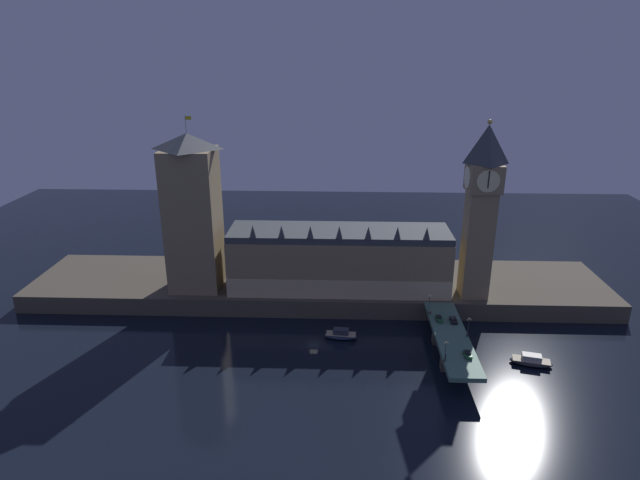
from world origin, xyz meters
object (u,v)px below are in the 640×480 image
car_southbound_lead (468,354)px  pedestrian_far_rail (431,313)px  car_northbound_lead (439,318)px  car_southbound_trail (453,320)px  street_lamp_near (446,349)px  pedestrian_mid_walk (467,334)px  boat_upstream (341,335)px  clock_tower (481,207)px  boat_downstream (531,361)px  street_lamp_mid (469,324)px  pedestrian_near_rail (445,356)px  street_lamp_far (429,302)px  victoria_tower (193,213)px

car_southbound_lead → pedestrian_far_rail: size_ratio=2.44×
car_northbound_lead → pedestrian_far_rail: 4.22m
car_southbound_trail → street_lamp_near: (-7.13, -23.61, 3.41)m
pedestrian_mid_walk → boat_upstream: size_ratio=0.15×
pedestrian_mid_walk → clock_tower: bearing=74.5°
boat_downstream → pedestrian_mid_walk: bearing=170.3°
car_southbound_trail → street_lamp_mid: bearing=-73.4°
car_northbound_lead → pedestrian_far_rail: bearing=122.2°
car_northbound_lead → boat_upstream: size_ratio=0.37×
pedestrian_far_rail → car_southbound_trail: bearing=-33.9°
clock_tower → pedestrian_near_rail: bearing=-111.7°
clock_tower → pedestrian_mid_walk: size_ratio=36.81×
pedestrian_mid_walk → boat_downstream: (19.34, -3.31, -6.90)m
car_northbound_lead → street_lamp_near: size_ratio=0.65×
clock_tower → car_northbound_lead: bearing=-126.2°
street_lamp_far → pedestrian_mid_walk: bearing=-58.8°
pedestrian_near_rail → car_northbound_lead: bearing=84.5°
clock_tower → street_lamp_far: 37.49m
clock_tower → street_lamp_near: size_ratio=9.65×
car_southbound_lead → pedestrian_near_rail: size_ratio=2.27×
pedestrian_mid_walk → street_lamp_mid: bearing=63.2°
street_lamp_near → street_lamp_mid: bearing=56.4°
car_southbound_lead → street_lamp_mid: (2.64, 11.81, 3.26)m
clock_tower → street_lamp_near: (-18.25, -45.89, -28.58)m
car_northbound_lead → pedestrian_mid_walk: pedestrian_mid_walk is taller
car_southbound_lead → pedestrian_mid_walk: pedestrian_mid_walk is taller
street_lamp_mid → boat_upstream: bearing=166.2°
car_southbound_lead → pedestrian_mid_walk: 11.25m
car_southbound_trail → street_lamp_mid: 9.84m
victoria_tower → car_southbound_trail: size_ratio=14.88×
street_lamp_near → street_lamp_mid: size_ratio=1.03×
pedestrian_far_rail → boat_downstream: size_ratio=0.13×
car_southbound_lead → pedestrian_near_rail: bearing=-164.6°
car_southbound_lead → pedestrian_near_rail: 6.99m
car_southbound_lead → street_lamp_mid: 12.54m
victoria_tower → street_lamp_far: (83.31, -20.72, -23.85)m
clock_tower → pedestrian_mid_walk: clock_tower is taller
boat_downstream → car_northbound_lead: bearing=151.9°
clock_tower → boat_downstream: bearing=-73.5°
clock_tower → boat_downstream: 53.36m
clock_tower → street_lamp_mid: bearing=-105.2°
pedestrian_far_rail → street_lamp_mid: (9.38, -13.40, 3.05)m
clock_tower → car_southbound_lead: clock_tower is taller
boat_upstream → pedestrian_near_rail: bearing=-38.0°
pedestrian_mid_walk → pedestrian_far_rail: pedestrian_mid_walk is taller
car_northbound_lead → victoria_tower: bearing=163.4°
clock_tower → boat_upstream: bearing=-155.7°
pedestrian_mid_walk → car_southbound_trail: bearing=103.1°
car_northbound_lead → boat_upstream: bearing=-179.6°
street_lamp_mid → boat_downstream: size_ratio=0.48×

